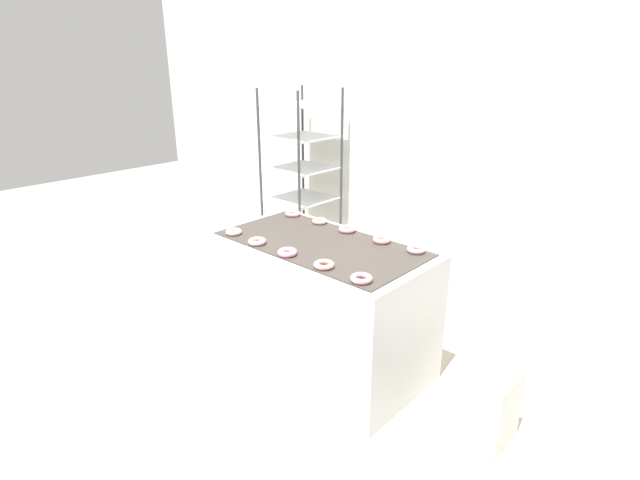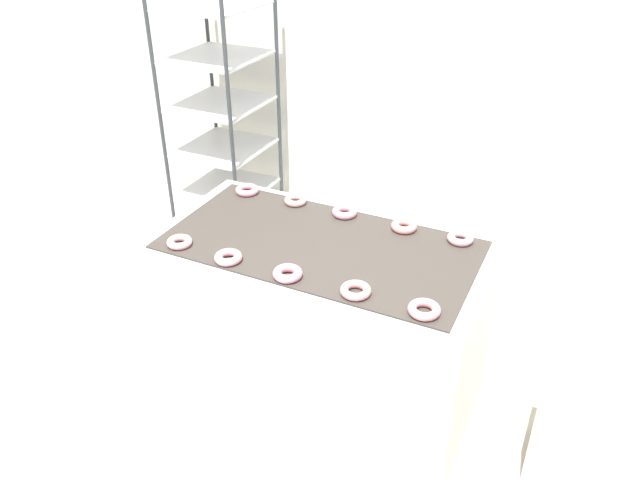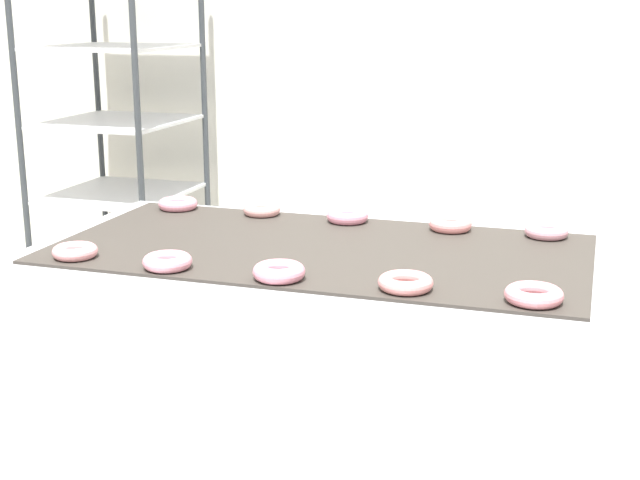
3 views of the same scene
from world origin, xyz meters
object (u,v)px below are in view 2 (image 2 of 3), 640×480
at_px(fryer_machine, 320,324).
at_px(donut_near_leftmost, 179,242).
at_px(donut_near_center, 288,273).
at_px(donut_near_rightmost, 424,309).
at_px(donut_near_left, 228,257).
at_px(donut_near_right, 356,290).
at_px(donut_far_left, 295,200).
at_px(glaze_bin, 572,433).
at_px(baking_rack_cart, 223,127).
at_px(donut_far_leftmost, 247,190).
at_px(donut_far_rightmost, 460,238).
at_px(donut_far_right, 404,226).
at_px(donut_far_center, 345,212).

height_order(fryer_machine, donut_near_leftmost, donut_near_leftmost).
relative_size(donut_near_center, donut_near_rightmost, 0.98).
height_order(donut_near_left, donut_near_center, donut_near_center).
height_order(donut_near_right, donut_far_left, same).
bearing_deg(donut_near_right, glaze_bin, 20.76).
relative_size(donut_near_left, donut_far_left, 1.07).
height_order(fryer_machine, donut_near_left, donut_near_left).
distance_m(baking_rack_cart, donut_near_left, 1.60).
bearing_deg(baking_rack_cart, donut_near_leftmost, -64.18).
bearing_deg(donut_far_leftmost, donut_far_rightmost, -0.29).
distance_m(donut_near_right, donut_far_right, 0.56).
xyz_separation_m(donut_near_left, donut_near_right, (0.58, 0.01, -0.00)).
xyz_separation_m(donut_near_leftmost, donut_far_left, (0.28, 0.58, -0.00)).
bearing_deg(donut_far_leftmost, donut_near_leftmost, -89.97).
distance_m(donut_near_left, donut_far_right, 0.82).
xyz_separation_m(glaze_bin, donut_near_rightmost, (-0.62, -0.35, 0.70)).
relative_size(fryer_machine, donut_near_rightmost, 11.95).
distance_m(baking_rack_cart, donut_far_rightmost, 1.90).
bearing_deg(donut_far_rightmost, baking_rack_cart, 156.89).
bearing_deg(donut_near_left, donut_far_left, 88.82).
height_order(donut_near_center, donut_far_rightmost, donut_near_center).
distance_m(glaze_bin, donut_near_right, 1.20).
relative_size(donut_near_center, donut_far_rightmost, 1.04).
xyz_separation_m(donut_near_center, donut_near_right, (0.29, 0.01, -0.00)).
bearing_deg(donut_far_rightmost, donut_near_leftmost, -152.97).
distance_m(glaze_bin, donut_far_center, 1.41).
distance_m(baking_rack_cart, glaze_bin, 2.66).
distance_m(donut_near_rightmost, donut_far_center, 0.82).
xyz_separation_m(fryer_machine, donut_near_left, (-0.29, -0.29, 0.47)).
height_order(donut_near_rightmost, donut_far_right, donut_far_right).
bearing_deg(donut_far_left, donut_far_right, -1.59).
bearing_deg(donut_far_center, donut_far_rightmost, -0.35).
height_order(donut_near_right, donut_near_rightmost, donut_near_rightmost).
bearing_deg(baking_rack_cart, donut_far_leftmost, -49.37).
xyz_separation_m(fryer_machine, donut_near_rightmost, (0.57, -0.28, 0.47)).
bearing_deg(baking_rack_cart, donut_far_left, -38.87).
xyz_separation_m(donut_near_leftmost, donut_far_leftmost, (-0.00, 0.57, 0.00)).
bearing_deg(fryer_machine, donut_near_right, -44.16).
bearing_deg(donut_near_right, fryer_machine, 135.84).
height_order(glaze_bin, donut_far_center, donut_far_center).
relative_size(fryer_machine, glaze_bin, 3.40).
relative_size(donut_near_center, donut_far_leftmost, 1.02).
bearing_deg(donut_far_leftmost, fryer_machine, -27.91).
xyz_separation_m(fryer_machine, donut_far_rightmost, (0.56, 0.29, 0.47)).
bearing_deg(donut_near_leftmost, donut_far_rightmost, 27.03).
distance_m(donut_near_leftmost, donut_far_leftmost, 0.57).
relative_size(fryer_machine, baking_rack_cart, 0.83).
height_order(donut_near_leftmost, donut_far_left, same).
distance_m(donut_near_rightmost, donut_far_right, 0.63).
relative_size(baking_rack_cart, donut_far_right, 15.04).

